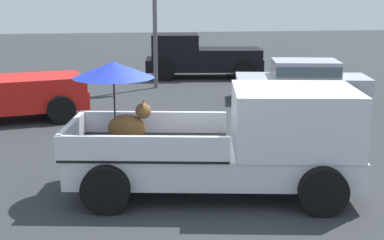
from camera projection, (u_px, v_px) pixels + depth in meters
The scene contains 4 objects.
ground_plane at pixel (213, 192), 10.00m from camera, with size 80.00×80.00×0.00m, color #2D3033.
pickup_truck_main at pixel (235, 139), 9.77m from camera, with size 5.29×2.94×2.33m.
pickup_truck_far at pixel (199, 56), 23.22m from camera, with size 4.98×2.62×1.80m.
parked_sedan_near at pixel (303, 78), 18.28m from camera, with size 4.56×2.60×1.33m.
Camera 1 is at (-1.74, -9.29, 3.53)m, focal length 52.11 mm.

